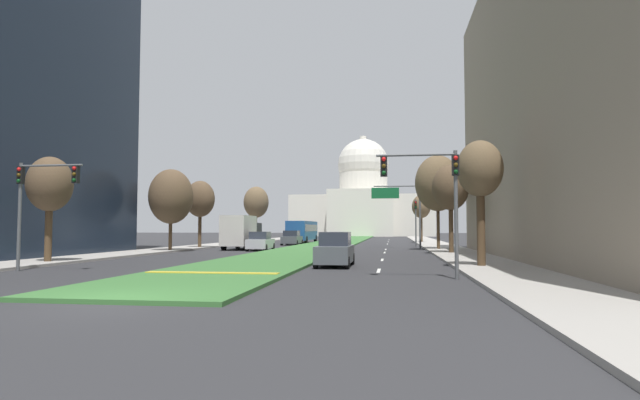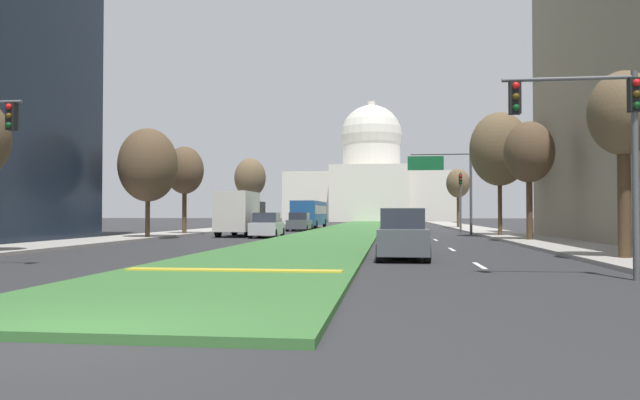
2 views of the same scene
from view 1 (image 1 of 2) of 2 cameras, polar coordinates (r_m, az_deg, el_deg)
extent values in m
plane|color=#2B2B2D|center=(74.99, 2.20, -4.67)|extent=(270.92, 270.92, 0.00)
cube|color=#386B33|center=(68.87, 1.68, -4.75)|extent=(6.43, 110.83, 0.14)
cube|color=gold|center=(22.55, -11.87, -7.88)|extent=(5.79, 0.50, 0.04)
cube|color=silver|center=(25.23, 6.51, -7.76)|extent=(0.16, 2.40, 0.01)
cube|color=silver|center=(33.69, 6.90, -6.58)|extent=(0.16, 2.40, 0.01)
cube|color=silver|center=(43.44, 7.16, -5.79)|extent=(0.16, 2.40, 0.01)
cube|color=silver|center=(49.71, 7.27, -5.45)|extent=(0.16, 2.40, 0.01)
cube|color=silver|center=(66.44, 7.47, -4.85)|extent=(0.16, 2.40, 0.01)
cube|color=silver|center=(77.93, 7.55, -4.58)|extent=(0.16, 2.40, 0.01)
cube|color=silver|center=(89.85, 7.62, -4.38)|extent=(0.16, 2.40, 0.01)
cube|color=#9E9991|center=(65.51, -10.04, -4.79)|extent=(4.00, 110.83, 0.15)
cube|color=#9E9991|center=(62.49, 12.70, -4.84)|extent=(4.00, 110.83, 0.15)
cube|color=silver|center=(136.39, 4.83, -1.80)|extent=(35.60, 23.91, 10.25)
cube|color=silver|center=(122.48, 4.46, -1.41)|extent=(15.66, 4.00, 11.28)
cylinder|color=silver|center=(136.83, 4.81, 1.66)|extent=(12.68, 12.68, 6.25)
sphere|color=silver|center=(137.39, 4.80, 3.94)|extent=(13.45, 13.45, 13.45)
cylinder|color=silver|center=(138.26, 4.79, 6.43)|extent=(1.80, 1.80, 3.00)
cylinder|color=#515456|center=(28.68, -30.30, -1.60)|extent=(0.16, 0.16, 5.20)
cube|color=black|center=(28.79, -30.19, 2.38)|extent=(0.28, 0.24, 0.84)
sphere|color=red|center=(28.70, -30.35, 2.96)|extent=(0.18, 0.18, 0.18)
sphere|color=#4C380F|center=(28.68, -30.37, 2.40)|extent=(0.18, 0.18, 0.18)
sphere|color=#0F4219|center=(28.65, -30.38, 1.84)|extent=(0.18, 0.18, 0.18)
cylinder|color=#515456|center=(27.87, -27.58, 3.40)|extent=(3.20, 0.10, 0.10)
cube|color=black|center=(27.10, -25.40, 2.57)|extent=(0.28, 0.24, 0.84)
sphere|color=red|center=(27.01, -25.55, 3.19)|extent=(0.18, 0.18, 0.18)
sphere|color=#4C380F|center=(26.99, -25.56, 2.60)|extent=(0.18, 0.18, 0.18)
sphere|color=#0F4219|center=(26.96, -25.58, 2.01)|extent=(0.18, 0.18, 0.18)
cylinder|color=#515456|center=(21.47, 14.83, -1.57)|extent=(0.16, 0.16, 5.20)
cube|color=black|center=(21.61, 14.75, 3.74)|extent=(0.28, 0.24, 0.84)
sphere|color=red|center=(21.50, 14.79, 4.53)|extent=(0.18, 0.18, 0.18)
sphere|color=#4C380F|center=(21.47, 14.80, 3.79)|extent=(0.18, 0.18, 0.18)
sphere|color=#0F4219|center=(21.44, 14.81, 3.04)|extent=(0.18, 0.18, 0.18)
cylinder|color=#515456|center=(21.54, 10.49, 4.92)|extent=(3.20, 0.10, 0.10)
cube|color=black|center=(21.46, 7.08, 3.71)|extent=(0.28, 0.24, 0.84)
sphere|color=red|center=(21.36, 7.07, 4.50)|extent=(0.18, 0.18, 0.18)
sphere|color=#4C380F|center=(21.32, 7.07, 3.75)|extent=(0.18, 0.18, 0.18)
sphere|color=#0F4219|center=(21.29, 7.08, 3.01)|extent=(0.18, 0.18, 0.18)
cylinder|color=#515456|center=(57.88, 10.56, -2.51)|extent=(0.16, 0.16, 5.20)
cube|color=black|center=(57.93, 10.54, -0.53)|extent=(0.28, 0.24, 0.84)
sphere|color=red|center=(57.80, 10.54, -0.25)|extent=(0.18, 0.18, 0.18)
sphere|color=#4C380F|center=(57.79, 10.54, -0.53)|extent=(0.18, 0.18, 0.18)
sphere|color=#0F4219|center=(57.78, 10.55, -0.81)|extent=(0.18, 0.18, 0.18)
cylinder|color=#515456|center=(52.83, 11.01, -1.75)|extent=(0.20, 0.20, 6.50)
cylinder|color=#515456|center=(52.92, 8.47, 1.53)|extent=(4.62, 0.12, 0.12)
cube|color=#146033|center=(52.82, 7.22, 0.77)|extent=(2.80, 0.08, 1.10)
cylinder|color=#4C3823|center=(33.51, -27.83, -3.02)|extent=(0.39, 0.39, 3.80)
ellipsoid|color=brown|center=(33.61, -27.72, 1.58)|extent=(2.54, 2.54, 3.17)
cylinder|color=#4C3823|center=(27.51, 17.37, -2.70)|extent=(0.42, 0.42, 4.38)
ellipsoid|color=brown|center=(27.68, 17.27, 3.35)|extent=(2.32, 2.32, 2.90)
cylinder|color=#4C3823|center=(46.30, -16.22, -3.30)|extent=(0.30, 0.30, 3.60)
ellipsoid|color=brown|center=(46.38, -16.16, 0.38)|extent=(3.78, 3.78, 4.73)
cylinder|color=#4C3823|center=(41.45, 14.30, -2.86)|extent=(0.35, 0.35, 4.34)
ellipsoid|color=brown|center=(41.57, 14.24, 1.36)|extent=(2.84, 2.84, 3.55)
cylinder|color=#4C3823|center=(52.98, -13.16, -3.05)|extent=(0.34, 0.34, 4.06)
ellipsoid|color=brown|center=(53.06, -13.12, 0.12)|extent=(2.91, 2.91, 3.64)
cylinder|color=#4C3823|center=(48.58, 12.94, -2.57)|extent=(0.29, 0.29, 4.89)
ellipsoid|color=brown|center=(48.75, 12.89, 1.83)|extent=(4.14, 4.14, 5.17)
cylinder|color=#4C3823|center=(74.92, -7.10, -2.87)|extent=(0.32, 0.32, 4.65)
ellipsoid|color=brown|center=(75.01, -7.08, -0.23)|extent=(3.61, 3.61, 4.51)
cylinder|color=#4C3823|center=(72.09, 11.16, -3.01)|extent=(0.30, 0.30, 4.20)
ellipsoid|color=brown|center=(72.15, 11.14, -0.71)|extent=(2.55, 2.55, 3.19)
cube|color=#4C5156|center=(27.67, 1.67, -5.99)|extent=(1.77, 4.12, 0.89)
cube|color=#282D38|center=(27.80, 1.71, -4.31)|extent=(1.55, 1.98, 0.73)
cylinder|color=black|center=(26.01, 3.02, -6.94)|extent=(0.22, 0.64, 0.64)
cylinder|color=black|center=(26.21, -0.48, -6.91)|extent=(0.22, 0.64, 0.64)
cylinder|color=black|center=(29.21, 3.60, -6.51)|extent=(0.22, 0.64, 0.64)
cylinder|color=black|center=(29.38, 0.48, -6.50)|extent=(0.22, 0.64, 0.64)
cube|color=#BCBCC1|center=(47.22, -6.60, -4.81)|extent=(2.00, 4.47, 0.82)
cube|color=#282D38|center=(47.03, -6.64, -3.91)|extent=(1.68, 2.18, 0.67)
cylinder|color=black|center=(49.11, -7.11, -5.11)|extent=(0.25, 0.65, 0.64)
cylinder|color=black|center=(48.78, -5.22, -5.13)|extent=(0.25, 0.65, 0.64)
cylinder|color=black|center=(45.72, -8.07, -5.25)|extent=(0.25, 0.65, 0.64)
cylinder|color=black|center=(45.36, -6.04, -5.28)|extent=(0.25, 0.65, 0.64)
cube|color=#4C5156|center=(61.95, -3.13, -4.41)|extent=(1.93, 4.21, 0.83)
cube|color=#282D38|center=(61.77, -3.16, -3.71)|extent=(1.69, 2.02, 0.68)
cylinder|color=black|center=(63.75, -3.62, -4.66)|extent=(0.22, 0.64, 0.64)
cylinder|color=black|center=(63.42, -2.06, -4.67)|extent=(0.22, 0.64, 0.64)
cylinder|color=black|center=(60.52, -4.26, -4.74)|extent=(0.22, 0.64, 0.64)
cylinder|color=black|center=(60.17, -2.61, -4.75)|extent=(0.22, 0.64, 0.64)
cube|color=black|center=(51.92, -7.96, -3.74)|extent=(2.30, 2.00, 2.20)
cube|color=beige|center=(48.85, -8.99, -3.37)|extent=(2.30, 4.40, 2.80)
cylinder|color=black|center=(52.24, -9.08, -4.83)|extent=(0.30, 0.90, 0.90)
cylinder|color=black|center=(51.66, -6.85, -4.86)|extent=(0.30, 0.90, 0.90)
cylinder|color=black|center=(48.15, -10.59, -4.96)|extent=(0.30, 0.90, 0.90)
cylinder|color=black|center=(47.52, -8.18, -5.01)|extent=(0.30, 0.90, 0.90)
cube|color=#1E4C8C|center=(70.23, -1.96, -3.39)|extent=(2.50, 11.00, 2.50)
cube|color=#232833|center=(70.23, -1.96, -3.10)|extent=(2.52, 10.12, 0.90)
cylinder|color=black|center=(74.68, -2.26, -4.29)|extent=(0.32, 1.00, 1.00)
cylinder|color=black|center=(74.30, -0.51, -4.30)|extent=(0.32, 1.00, 1.00)
cylinder|color=black|center=(66.63, -3.52, -4.43)|extent=(0.32, 1.00, 1.00)
cylinder|color=black|center=(66.21, -1.56, -4.45)|extent=(0.32, 1.00, 1.00)
camera|label=2|loc=(6.88, -22.65, -6.26)|focal=33.11mm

